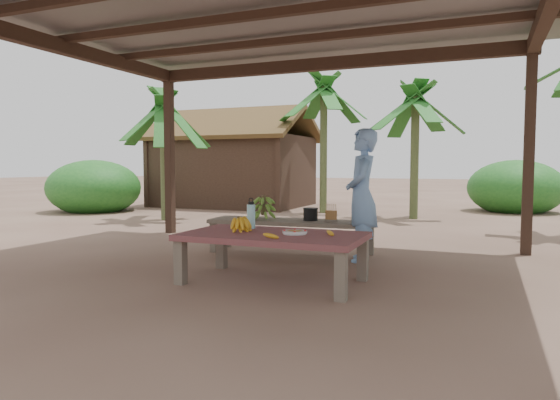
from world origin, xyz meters
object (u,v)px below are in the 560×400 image
at_px(ripe_banana_bunch, 239,223).
at_px(cooking_pot, 311,215).
at_px(plate, 295,232).
at_px(woman, 362,195).
at_px(bench, 291,224).
at_px(water_flask, 251,215).
at_px(work_table, 273,240).

xyz_separation_m(ripe_banana_bunch, cooking_pot, (0.23, 1.64, -0.05)).
bearing_deg(plate, woman, 76.79).
relative_size(bench, woman, 1.37).
height_order(plate, woman, woman).
distance_m(ripe_banana_bunch, water_flask, 0.26).
distance_m(work_table, water_flask, 0.52).
bearing_deg(work_table, ripe_banana_bunch, 175.65).
bearing_deg(plate, bench, 112.43).
xyz_separation_m(plate, cooking_pot, (-0.39, 1.63, 0.01)).
distance_m(work_table, ripe_banana_bunch, 0.43).
bearing_deg(ripe_banana_bunch, cooking_pot, 81.96).
bearing_deg(cooking_pot, bench, -169.56).
xyz_separation_m(ripe_banana_bunch, woman, (0.96, 1.44, 0.23)).
xyz_separation_m(ripe_banana_bunch, plate, (0.62, 0.00, -0.06)).
height_order(bench, plate, plate).
relative_size(water_flask, cooking_pot, 1.76).
xyz_separation_m(bench, water_flask, (0.05, -1.33, 0.25)).
relative_size(ripe_banana_bunch, cooking_pot, 1.44).
height_order(ripe_banana_bunch, woman, woman).
distance_m(cooking_pot, woman, 0.81).
distance_m(plate, woman, 1.50).
relative_size(bench, ripe_banana_bunch, 8.22).
height_order(bench, water_flask, water_flask).
bearing_deg(woman, plate, -26.64).
xyz_separation_m(plate, woman, (0.34, 1.44, 0.30)).
bearing_deg(woman, bench, -112.06).
bearing_deg(bench, plate, -71.79).
height_order(water_flask, cooking_pot, water_flask).
distance_m(bench, ripe_banana_bunch, 1.60).
bearing_deg(work_table, bench, 104.71).
relative_size(ripe_banana_bunch, plate, 1.09).
height_order(ripe_banana_bunch, water_flask, water_flask).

